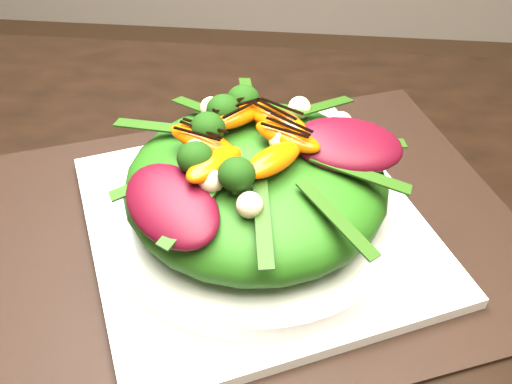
# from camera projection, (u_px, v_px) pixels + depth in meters

# --- Properties ---
(dining_table) EXTENTS (1.60, 0.90, 0.75)m
(dining_table) POSITION_uv_depth(u_px,v_px,m) (87.00, 330.00, 0.48)
(dining_table) COLOR black
(dining_table) RESTS_ON floor
(placemat) EXTENTS (0.56, 0.50, 0.00)m
(placemat) POSITION_uv_depth(u_px,v_px,m) (256.00, 231.00, 0.54)
(placemat) COLOR black
(placemat) RESTS_ON dining_table
(plate_base) EXTENTS (0.38, 0.38, 0.01)m
(plate_base) POSITION_uv_depth(u_px,v_px,m) (256.00, 225.00, 0.53)
(plate_base) COLOR white
(plate_base) RESTS_ON placemat
(salad_bowl) EXTENTS (0.33, 0.33, 0.02)m
(salad_bowl) POSITION_uv_depth(u_px,v_px,m) (256.00, 213.00, 0.52)
(salad_bowl) COLOR silver
(salad_bowl) RESTS_ON plate_base
(lettuce_mound) EXTENTS (0.26, 0.26, 0.07)m
(lettuce_mound) POSITION_uv_depth(u_px,v_px,m) (256.00, 183.00, 0.50)
(lettuce_mound) COLOR #265D11
(lettuce_mound) RESTS_ON salad_bowl
(radicchio_leaf) EXTENTS (0.09, 0.07, 0.02)m
(radicchio_leaf) POSITION_uv_depth(u_px,v_px,m) (348.00, 145.00, 0.47)
(radicchio_leaf) COLOR #420712
(radicchio_leaf) RESTS_ON lettuce_mound
(orange_segment) EXTENTS (0.06, 0.03, 0.01)m
(orange_segment) POSITION_uv_depth(u_px,v_px,m) (237.00, 131.00, 0.48)
(orange_segment) COLOR #E54C03
(orange_segment) RESTS_ON lettuce_mound
(broccoli_floret) EXTENTS (0.05, 0.05, 0.04)m
(broccoli_floret) POSITION_uv_depth(u_px,v_px,m) (186.00, 112.00, 0.49)
(broccoli_floret) COLOR #133309
(broccoli_floret) RESTS_ON lettuce_mound
(macadamia_nut) EXTENTS (0.02, 0.02, 0.02)m
(macadamia_nut) POSITION_uv_depth(u_px,v_px,m) (279.00, 168.00, 0.44)
(macadamia_nut) COLOR #CCB590
(macadamia_nut) RESTS_ON lettuce_mound
(balsamic_drizzle) EXTENTS (0.04, 0.01, 0.00)m
(balsamic_drizzle) POSITION_uv_depth(u_px,v_px,m) (237.00, 123.00, 0.47)
(balsamic_drizzle) COLOR black
(balsamic_drizzle) RESTS_ON orange_segment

